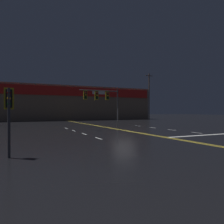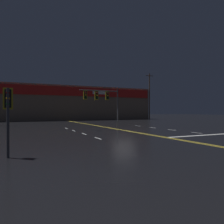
# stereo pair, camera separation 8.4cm
# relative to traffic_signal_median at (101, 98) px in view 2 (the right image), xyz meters

# --- Properties ---
(ground_plane) EXTENTS (200.00, 200.00, 0.00)m
(ground_plane) POSITION_rel_traffic_signal_median_xyz_m (1.94, -1.78, -3.62)
(ground_plane) COLOR black
(road_markings) EXTENTS (15.20, 60.00, 0.01)m
(road_markings) POSITION_rel_traffic_signal_median_xyz_m (2.97, -3.23, -3.62)
(road_markings) COLOR gold
(road_markings) RESTS_ON ground
(traffic_signal_median) EXTENTS (4.69, 0.36, 4.67)m
(traffic_signal_median) POSITION_rel_traffic_signal_median_xyz_m (0.00, 0.00, 0.00)
(traffic_signal_median) COLOR #38383D
(traffic_signal_median) RESTS_ON ground
(traffic_signal_corner_southwest) EXTENTS (0.42, 0.36, 3.18)m
(traffic_signal_corner_southwest) POSITION_rel_traffic_signal_median_xyz_m (-9.42, -11.96, -1.30)
(traffic_signal_corner_southwest) COLOR #38383D
(traffic_signal_corner_southwest) RESTS_ON ground
(building_backdrop) EXTENTS (43.24, 10.23, 7.91)m
(building_backdrop) POSITION_rel_traffic_signal_median_xyz_m (1.95, 30.06, 0.35)
(building_backdrop) COLOR #7A6651
(building_backdrop) RESTS_ON ground
(utility_pole_row) EXTENTS (45.22, 0.26, 12.56)m
(utility_pole_row) POSITION_rel_traffic_signal_median_xyz_m (1.82, 24.97, 2.73)
(utility_pole_row) COLOR #4C3828
(utility_pole_row) RESTS_ON ground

